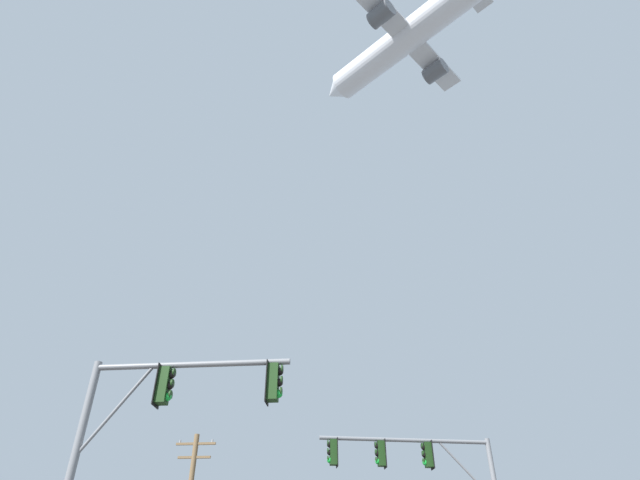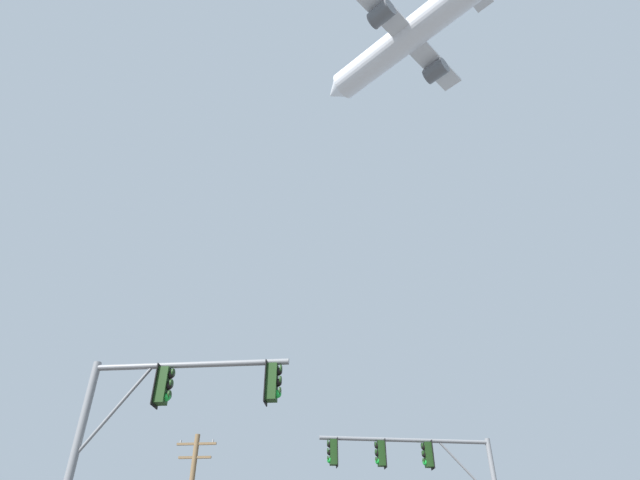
# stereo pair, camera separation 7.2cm
# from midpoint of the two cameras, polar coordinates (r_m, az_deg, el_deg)

# --- Properties ---
(signal_pole_near) EXTENTS (5.12, 0.50, 6.59)m
(signal_pole_near) POSITION_cam_midpoint_polar(r_m,az_deg,el_deg) (13.78, -18.22, -19.09)
(signal_pole_near) COLOR slate
(signal_pole_near) RESTS_ON ground
(signal_pole_far) EXTENTS (6.75, 1.48, 6.73)m
(signal_pole_far) POSITION_cam_midpoint_polar(r_m,az_deg,el_deg) (21.95, 11.90, -24.27)
(signal_pole_far) COLOR slate
(signal_pole_far) RESTS_ON ground
(airplane) EXTENTS (18.39, 16.17, 5.95)m
(airplane) POSITION_cam_midpoint_polar(r_m,az_deg,el_deg) (59.10, 9.35, 20.98)
(airplane) COLOR white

